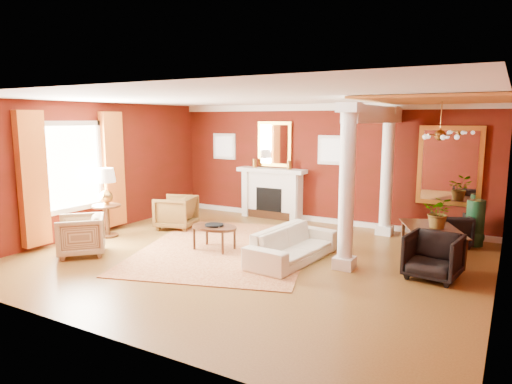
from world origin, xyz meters
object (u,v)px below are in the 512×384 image
Objects in this scene: sofa at (293,239)px; armchair_stripe at (81,233)px; coffee_table at (214,228)px; side_table at (106,191)px; armchair_leopard at (176,211)px; dining_table at (433,234)px.

armchair_stripe is (-3.61, -1.65, 0.01)m from sofa.
side_table is at bearing -173.67° from coffee_table.
armchair_stripe is (-0.17, -2.56, -0.01)m from armchair_leopard.
armchair_leopard is 0.57× the size of side_table.
sofa is 2.47× the size of armchair_stripe.
armchair_stripe is at bearing -142.81° from coffee_table.
coffee_table is 2.70m from side_table.
side_table is at bearing 83.22° from dining_table.
armchair_leopard is at bearing 80.67° from sofa.
dining_table is at bearing -50.46° from sofa.
dining_table is (5.60, 0.55, 0.02)m from armchair_leopard.
sofa is 2.61m from dining_table.
side_table is at bearing 101.21° from sofa.
coffee_table is 0.63× the size of side_table.
sofa is at bearing 68.26° from armchair_stripe.
side_table is 6.70m from dining_table.
side_table is at bearing 161.21° from armchair_stripe.
armchair_stripe is 2.50m from coffee_table.
coffee_table is (1.82, -1.04, 0.01)m from armchair_leopard.
armchair_stripe is 0.87× the size of coffee_table.
dining_table is (6.41, 1.89, -0.56)m from side_table.
sofa reaches higher than coffee_table.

